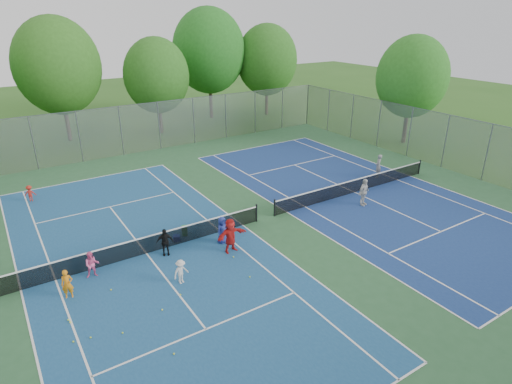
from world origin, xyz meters
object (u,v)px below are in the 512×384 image
net_left (146,246)px  net_right (355,186)px  ball_crate (177,238)px  ball_hopper (185,231)px  instructor (378,166)px

net_left → net_right: same height
net_left → ball_crate: 1.83m
net_left → ball_hopper: net_left is taller
net_right → ball_hopper: net_right is taller
ball_crate → instructor: size_ratio=0.21×
instructor → ball_hopper: bearing=-38.0°
net_left → ball_crate: (1.76, 0.38, -0.31)m
ball_crate → ball_hopper: size_ratio=0.63×
ball_crate → ball_hopper: (0.58, 0.30, 0.13)m
net_left → ball_hopper: size_ratio=23.18×
net_left → ball_hopper: (2.34, 0.68, -0.18)m
ball_hopper → instructor: instructor is taller
net_left → instructor: size_ratio=7.65×
net_right → ball_crate: 12.25m
ball_crate → ball_hopper: ball_hopper is taller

